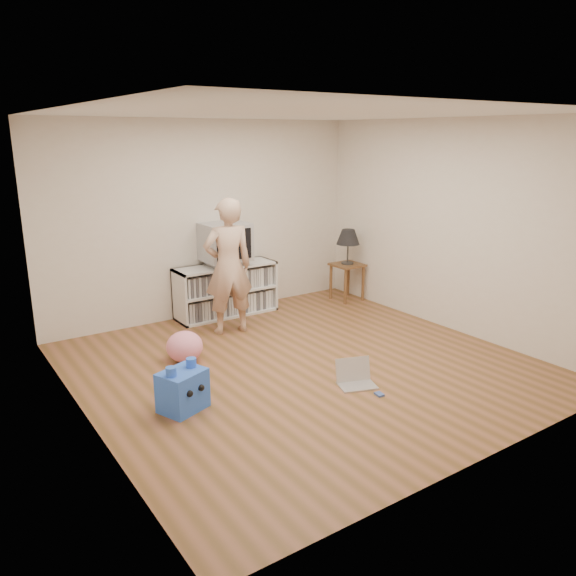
% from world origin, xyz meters
% --- Properties ---
extents(ground, '(4.50, 4.50, 0.00)m').
position_xyz_m(ground, '(0.00, 0.00, 0.00)').
color(ground, brown).
rests_on(ground, ground).
extents(walls, '(4.52, 4.52, 2.60)m').
position_xyz_m(walls, '(0.00, 0.00, 1.30)').
color(walls, silver).
rests_on(walls, ground).
extents(ceiling, '(4.50, 4.50, 0.01)m').
position_xyz_m(ceiling, '(0.00, 0.00, 2.60)').
color(ceiling, white).
rests_on(ceiling, walls).
extents(media_unit, '(1.40, 0.45, 0.70)m').
position_xyz_m(media_unit, '(0.15, 2.04, 0.35)').
color(media_unit, white).
rests_on(media_unit, ground).
extents(dvd_deck, '(0.45, 0.35, 0.07)m').
position_xyz_m(dvd_deck, '(0.15, 2.02, 0.73)').
color(dvd_deck, gray).
rests_on(dvd_deck, media_unit).
extents(crt_tv, '(0.60, 0.53, 0.50)m').
position_xyz_m(crt_tv, '(0.15, 2.02, 1.02)').
color(crt_tv, '#A5A5AA').
rests_on(crt_tv, dvd_deck).
extents(side_table, '(0.42, 0.42, 0.55)m').
position_xyz_m(side_table, '(1.99, 1.65, 0.42)').
color(side_table, brown).
rests_on(side_table, ground).
extents(table_lamp, '(0.34, 0.34, 0.52)m').
position_xyz_m(table_lamp, '(1.99, 1.65, 0.94)').
color(table_lamp, '#333333').
rests_on(table_lamp, side_table).
extents(person, '(0.67, 0.50, 1.68)m').
position_xyz_m(person, '(-0.14, 1.38, 0.84)').
color(person, '#D3AB90').
rests_on(person, ground).
extents(laptop, '(0.43, 0.39, 0.25)m').
position_xyz_m(laptop, '(0.15, -0.67, 0.07)').
color(laptop, silver).
rests_on(laptop, ground).
extents(playing_cards, '(0.08, 0.10, 0.02)m').
position_xyz_m(playing_cards, '(0.17, -1.00, 0.01)').
color(playing_cards, '#405BAC').
rests_on(playing_cards, ground).
extents(plush_blue, '(0.48, 0.43, 0.45)m').
position_xyz_m(plush_blue, '(-1.48, -0.21, 0.19)').
color(plush_blue, blue).
rests_on(plush_blue, ground).
extents(plush_pink, '(0.50, 0.50, 0.34)m').
position_xyz_m(plush_pink, '(-1.00, 0.82, 0.17)').
color(plush_pink, pink).
rests_on(plush_pink, ground).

